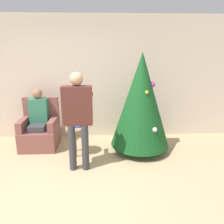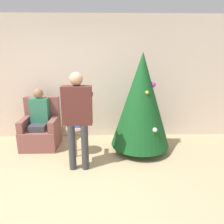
{
  "view_description": "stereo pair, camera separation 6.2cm",
  "coord_description": "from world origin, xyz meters",
  "px_view_note": "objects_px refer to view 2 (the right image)",
  "views": [
    {
      "loc": [
        0.5,
        -2.66,
        1.98
      ],
      "look_at": [
        0.66,
        1.05,
        0.91
      ],
      "focal_mm": 35.0,
      "sensor_mm": 36.0,
      "label": 1
    },
    {
      "loc": [
        0.56,
        -2.66,
        1.98
      ],
      "look_at": [
        0.66,
        1.05,
        0.91
      ],
      "focal_mm": 35.0,
      "sensor_mm": 36.0,
      "label": 2
    }
  ],
  "objects_px": {
    "armchair": "(41,130)",
    "person_seated": "(39,116)",
    "christmas_tree": "(141,100)",
    "person_standing": "(77,112)",
    "side_stool": "(76,132)"
  },
  "relations": [
    {
      "from": "armchair",
      "to": "person_seated",
      "type": "distance_m",
      "value": 0.32
    },
    {
      "from": "christmas_tree",
      "to": "person_seated",
      "type": "distance_m",
      "value": 2.1
    },
    {
      "from": "person_seated",
      "to": "person_standing",
      "type": "distance_m",
      "value": 1.31
    },
    {
      "from": "christmas_tree",
      "to": "person_standing",
      "type": "height_order",
      "value": "christmas_tree"
    },
    {
      "from": "person_seated",
      "to": "person_standing",
      "type": "relative_size",
      "value": 0.75
    },
    {
      "from": "christmas_tree",
      "to": "side_stool",
      "type": "relative_size",
      "value": 3.6
    },
    {
      "from": "person_standing",
      "to": "side_stool",
      "type": "xyz_separation_m",
      "value": [
        -0.11,
        0.52,
        -0.55
      ]
    },
    {
      "from": "person_standing",
      "to": "side_stool",
      "type": "distance_m",
      "value": 0.76
    },
    {
      "from": "person_standing",
      "to": "person_seated",
      "type": "bearing_deg",
      "value": 135.52
    },
    {
      "from": "person_seated",
      "to": "side_stool",
      "type": "bearing_deg",
      "value": -24.77
    },
    {
      "from": "armchair",
      "to": "person_seated",
      "type": "height_order",
      "value": "person_seated"
    },
    {
      "from": "side_stool",
      "to": "christmas_tree",
      "type": "bearing_deg",
      "value": 5.08
    },
    {
      "from": "christmas_tree",
      "to": "armchair",
      "type": "height_order",
      "value": "christmas_tree"
    },
    {
      "from": "armchair",
      "to": "person_seated",
      "type": "relative_size",
      "value": 0.83
    },
    {
      "from": "armchair",
      "to": "side_stool",
      "type": "relative_size",
      "value": 1.88
    }
  ]
}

